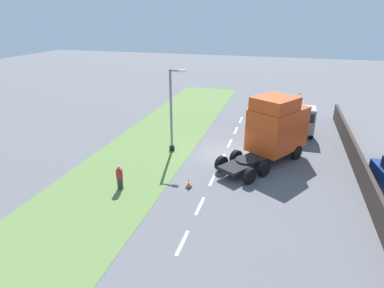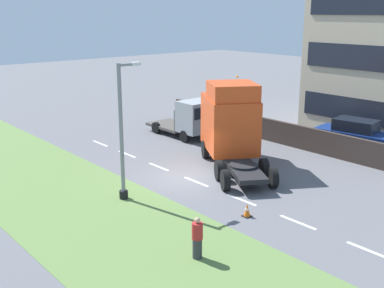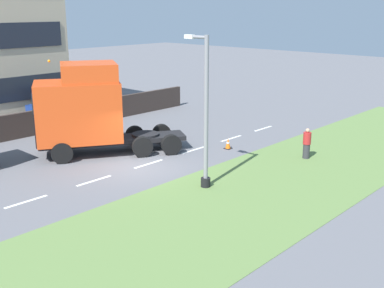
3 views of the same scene
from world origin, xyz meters
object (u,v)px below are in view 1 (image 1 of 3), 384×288
object	(u,v)px
flatbed_truck	(300,120)
traffic_cone_lead	(189,183)
lorry_cab	(275,128)
lamp_post	(172,116)
pedestrian	(120,178)

from	to	relation	value
flatbed_truck	traffic_cone_lead	world-z (taller)	flatbed_truck
lorry_cab	traffic_cone_lead	distance (m)	7.67
flatbed_truck	traffic_cone_lead	size ratio (longest dim) A/B	9.27
lorry_cab	flatbed_truck	bearing A→B (deg)	102.64
flatbed_truck	lamp_post	xyz separation A→B (m)	(-9.42, -6.21, 1.39)
lorry_cab	lamp_post	xyz separation A→B (m)	(-7.48, -0.64, 0.44)
pedestrian	traffic_cone_lead	distance (m)	4.17
lorry_cab	traffic_cone_lead	world-z (taller)	lorry_cab
lorry_cab	traffic_cone_lead	size ratio (longest dim) A/B	12.72
lorry_cab	pedestrian	world-z (taller)	lorry_cab
traffic_cone_lead	flatbed_truck	bearing A→B (deg)	59.69
lorry_cab	lamp_post	bearing A→B (deg)	-143.31
flatbed_truck	pedestrian	bearing A→B (deg)	50.58
flatbed_truck	lamp_post	distance (m)	11.37
flatbed_truck	traffic_cone_lead	distance (m)	13.13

